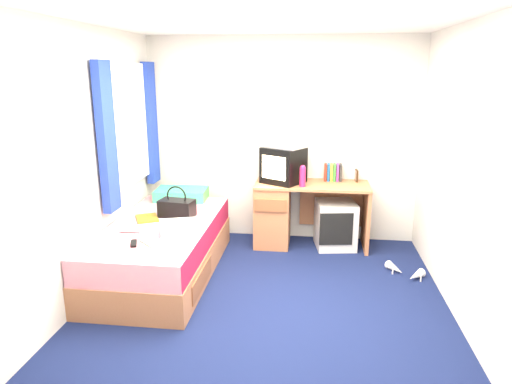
# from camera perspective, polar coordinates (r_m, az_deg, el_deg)

# --- Properties ---
(ground) EXTENTS (3.40, 3.40, 0.00)m
(ground) POSITION_cam_1_polar(r_m,az_deg,el_deg) (4.22, 1.28, -13.45)
(ground) COLOR #0C1438
(ground) RESTS_ON ground
(room_shell) EXTENTS (3.40, 3.40, 3.40)m
(room_shell) POSITION_cam_1_polar(r_m,az_deg,el_deg) (3.75, 1.41, 6.43)
(room_shell) COLOR white
(room_shell) RESTS_ON ground
(bed) EXTENTS (1.01, 2.00, 0.54)m
(bed) POSITION_cam_1_polar(r_m,az_deg,el_deg) (4.72, -11.61, -6.98)
(bed) COLOR #AF6F49
(bed) RESTS_ON ground
(pillow) EXTENTS (0.61, 0.41, 0.13)m
(pillow) POSITION_cam_1_polar(r_m,az_deg,el_deg) (5.40, -9.30, -0.27)
(pillow) COLOR #1C9FB7
(pillow) RESTS_ON bed
(desk) EXTENTS (1.30, 0.55, 0.75)m
(desk) POSITION_cam_1_polar(r_m,az_deg,el_deg) (5.38, 3.98, -2.38)
(desk) COLOR #AF6F49
(desk) RESTS_ON ground
(storage_cube) EXTENTS (0.50, 0.50, 0.55)m
(storage_cube) POSITION_cam_1_polar(r_m,az_deg,el_deg) (5.39, 9.89, -4.02)
(storage_cube) COLOR silver
(storage_cube) RESTS_ON ground
(crt_tv) EXTENTS (0.55, 0.54, 0.41)m
(crt_tv) POSITION_cam_1_polar(r_m,az_deg,el_deg) (5.24, 3.43, 3.39)
(crt_tv) COLOR black
(crt_tv) RESTS_ON desk
(vcr) EXTENTS (0.55, 0.51, 0.09)m
(vcr) POSITION_cam_1_polar(r_m,az_deg,el_deg) (5.20, 3.50, 6.08)
(vcr) COLOR silver
(vcr) RESTS_ON crt_tv
(book_row) EXTENTS (0.20, 0.13, 0.20)m
(book_row) POSITION_cam_1_polar(r_m,az_deg,el_deg) (5.42, 9.59, 2.44)
(book_row) COLOR maroon
(book_row) RESTS_ON desk
(picture_frame) EXTENTS (0.03, 0.12, 0.14)m
(picture_frame) POSITION_cam_1_polar(r_m,az_deg,el_deg) (5.45, 12.45, 2.03)
(picture_frame) COLOR black
(picture_frame) RESTS_ON desk
(pink_water_bottle) EXTENTS (0.08, 0.08, 0.22)m
(pink_water_bottle) POSITION_cam_1_polar(r_m,az_deg,el_deg) (5.09, 5.84, 1.86)
(pink_water_bottle) COLOR #E4205B
(pink_water_bottle) RESTS_ON desk
(aerosol_can) EXTENTS (0.06, 0.06, 0.16)m
(aerosol_can) POSITION_cam_1_polar(r_m,az_deg,el_deg) (5.24, 5.46, 1.93)
(aerosol_can) COLOR silver
(aerosol_can) RESTS_ON desk
(handbag) EXTENTS (0.38, 0.25, 0.32)m
(handbag) POSITION_cam_1_polar(r_m,az_deg,el_deg) (4.78, -9.86, -1.93)
(handbag) COLOR black
(handbag) RESTS_ON bed
(towel) EXTENTS (0.38, 0.35, 0.11)m
(towel) POSITION_cam_1_polar(r_m,az_deg,el_deg) (4.32, -9.70, -4.40)
(towel) COLOR white
(towel) RESTS_ON bed
(magazine) EXTENTS (0.31, 0.34, 0.01)m
(magazine) POSITION_cam_1_polar(r_m,az_deg,el_deg) (4.79, -13.47, -3.20)
(magazine) COLOR yellow
(magazine) RESTS_ON bed
(water_bottle) EXTENTS (0.20, 0.08, 0.07)m
(water_bottle) POSITION_cam_1_polar(r_m,az_deg,el_deg) (4.43, -15.39, -4.46)
(water_bottle) COLOR white
(water_bottle) RESTS_ON bed
(colour_swatch_fan) EXTENTS (0.20, 0.19, 0.01)m
(colour_swatch_fan) POSITION_cam_1_polar(r_m,az_deg,el_deg) (4.11, -13.27, -6.30)
(colour_swatch_fan) COLOR orange
(colour_swatch_fan) RESTS_ON bed
(remote_control) EXTENTS (0.10, 0.17, 0.02)m
(remote_control) POSITION_cam_1_polar(r_m,az_deg,el_deg) (4.13, -15.03, -6.22)
(remote_control) COLOR black
(remote_control) RESTS_ON bed
(window_assembly) EXTENTS (0.11, 1.42, 1.40)m
(window_assembly) POSITION_cam_1_polar(r_m,az_deg,el_deg) (5.01, -15.52, 7.68)
(window_assembly) COLOR silver
(window_assembly) RESTS_ON room_shell
(white_heels) EXTENTS (0.38, 0.38, 0.09)m
(white_heels) POSITION_cam_1_polar(r_m,az_deg,el_deg) (4.90, 18.15, -9.49)
(white_heels) COLOR silver
(white_heels) RESTS_ON ground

